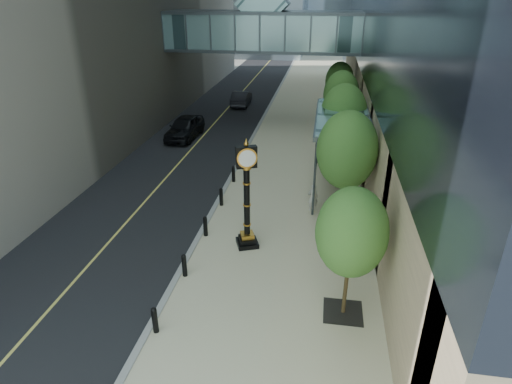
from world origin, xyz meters
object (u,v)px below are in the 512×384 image
car_far (241,98)px  car_near (185,127)px  street_clock (247,203)px  pedestrian (313,197)px

car_far → car_near: bearing=76.7°
street_clock → car_near: size_ratio=0.99×
pedestrian → car_far: bearing=-86.1°
pedestrian → car_far: (-8.03, 21.93, -0.06)m
street_clock → pedestrian: size_ratio=3.29×
pedestrian → street_clock: bearing=38.2°
pedestrian → car_near: bearing=-62.5°
car_near → pedestrian: bearing=-43.8°
car_near → car_far: size_ratio=1.12×
car_near → car_far: bearing=80.4°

